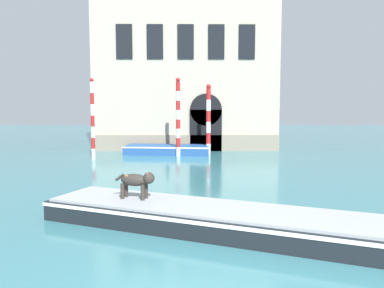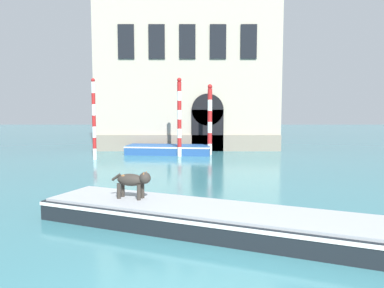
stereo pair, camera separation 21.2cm
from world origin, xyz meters
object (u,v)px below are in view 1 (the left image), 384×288
dog_on_deck (137,181)px  mooring_pole_2 (208,119)px  boat_foreground (205,217)px  mooring_pole_0 (178,117)px  boat_moored_near_palazzo (167,149)px  mooring_pole_1 (93,119)px

dog_on_deck → mooring_pole_2: (2.49, 13.12, 1.12)m
boat_foreground → mooring_pole_0: (-0.92, 13.02, 1.97)m
boat_foreground → boat_moored_near_palazzo: size_ratio=1.51×
mooring_pole_0 → mooring_pole_1: 4.71m
boat_foreground → mooring_pole_0: bearing=117.1°
boat_moored_near_palazzo → mooring_pole_1: size_ratio=1.21×
boat_moored_near_palazzo → dog_on_deck: bearing=-83.6°
boat_foreground → mooring_pole_0: 13.20m
boat_moored_near_palazzo → mooring_pole_0: mooring_pole_0 is taller
mooring_pole_2 → mooring_pole_1: bearing=-161.0°
boat_moored_near_palazzo → mooring_pole_1: 4.93m
mooring_pole_1 → mooring_pole_2: mooring_pole_1 is taller
mooring_pole_1 → dog_on_deck: bearing=-70.9°
boat_moored_near_palazzo → mooring_pole_1: mooring_pole_1 is taller
dog_on_deck → mooring_pole_0: size_ratio=0.23×
mooring_pole_1 → mooring_pole_2: bearing=19.0°
dog_on_deck → boat_moored_near_palazzo: size_ratio=0.19×
mooring_pole_0 → mooring_pole_1: mooring_pole_0 is taller
boat_foreground → mooring_pole_1: (-5.43, 11.68, 1.90)m
boat_foreground → mooring_pole_1: size_ratio=1.82×
mooring_pole_1 → boat_foreground: bearing=-65.0°
mooring_pole_0 → boat_moored_near_palazzo: bearing=121.8°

